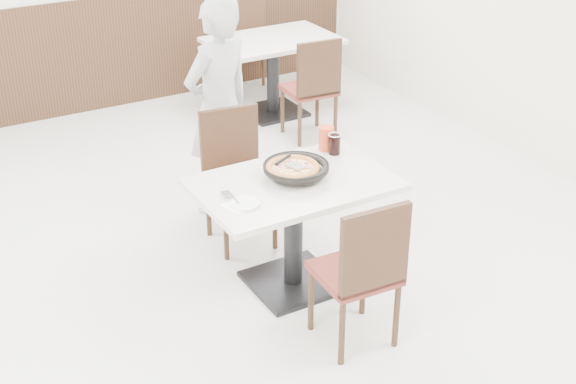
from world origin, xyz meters
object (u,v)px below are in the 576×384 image
chair_far (240,182)px  bg_chair_right_far (248,49)px  pizza (293,170)px  cola_glass (334,145)px  bg_table_right (273,76)px  pizza_pan (296,171)px  side_plate (245,203)px  chair_near (355,269)px  diner_person (219,108)px  bg_chair_right_near (309,87)px  red_cup (326,138)px  main_table (293,234)px

chair_far → bg_chair_right_far: 3.05m
pizza → cola_glass: cola_glass is taller
bg_table_right → bg_chair_right_far: bearing=84.3°
chair_far → bg_chair_right_far: (1.46, 2.68, 0.00)m
pizza_pan → pizza: size_ratio=1.00×
side_plate → bg_table_right: 3.34m
chair_near → bg_table_right: 3.62m
chair_near → bg_chair_right_far: same height
diner_person → chair_near: bearing=71.8°
pizza_pan → bg_table_right: size_ratio=0.27×
pizza → bg_chair_right_near: bearing=56.2°
red_cup → pizza_pan: bearing=-145.7°
red_cup → bg_table_right: 2.61m
main_table → bg_chair_right_near: 2.45m
pizza → bg_table_right: (1.34, 2.67, -0.44)m
red_cup → main_table: bearing=-144.7°
main_table → red_cup: size_ratio=7.50×
side_plate → bg_chair_right_near: bearing=50.9°
pizza → pizza_pan: bearing=18.5°
chair_near → side_plate: (-0.41, 0.54, 0.28)m
pizza → bg_table_right: size_ratio=0.27×
side_plate → chair_far: bearing=65.4°
side_plate → red_cup: 0.93m
side_plate → cola_glass: 0.90m
main_table → cola_glass: bearing=26.2°
main_table → pizza: size_ratio=3.75×
pizza → diner_person: size_ratio=0.20×
cola_glass → bg_table_right: cola_glass is taller
red_cup → diner_person: bearing=112.3°
chair_near → pizza: size_ratio=2.97×
diner_person → cola_glass: bearing=94.2°
main_table → pizza_pan: bearing=43.7°
bg_chair_right_near → diner_person: bearing=-141.8°
main_table → cola_glass: cola_glass is taller
main_table → side_plate: bearing=-163.1°
chair_far → diner_person: 0.64m
chair_far → cola_glass: (0.48, -0.44, 0.34)m
bg_table_right → bg_chair_right_near: bearing=-89.8°
chair_near → pizza: chair_near is taller
red_cup → bg_table_right: (0.93, 2.40, -0.45)m
chair_near → red_cup: chair_near is taller
pizza → side_plate: 0.44m
red_cup → bg_chair_right_near: bearing=61.8°
chair_near → main_table: bearing=94.7°
chair_near → cola_glass: size_ratio=7.31×
pizza_pan → cola_glass: (0.39, 0.17, 0.02)m
cola_glass → pizza_pan: bearing=-156.1°
bg_table_right → pizza: bearing=-116.7°
bg_chair_right_far → diner_person: bearing=76.3°
pizza → red_cup: red_cup is taller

